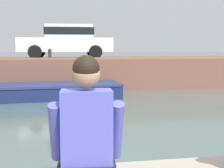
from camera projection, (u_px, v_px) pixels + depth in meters
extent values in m
plane|color=#4C605B|center=(83.00, 119.00, 7.89)|extent=(400.00, 400.00, 0.00)
cube|color=brown|center=(69.00, 71.00, 15.76)|extent=(60.00, 6.00, 1.35)
cube|color=#925F4C|center=(72.00, 59.00, 12.86)|extent=(60.00, 0.24, 0.08)
cube|color=navy|center=(59.00, 92.00, 11.39)|extent=(4.51, 2.06, 0.46)
cube|color=navy|center=(59.00, 84.00, 11.36)|extent=(4.58, 2.12, 0.08)
cube|color=brown|center=(68.00, 87.00, 11.45)|extent=(0.35, 1.58, 0.06)
cube|color=white|center=(66.00, 45.00, 14.56)|extent=(4.35, 1.95, 0.64)
cube|color=white|center=(69.00, 32.00, 14.52)|extent=(2.21, 1.64, 0.60)
cube|color=black|center=(69.00, 32.00, 14.52)|extent=(2.29, 1.68, 0.33)
cylinder|color=black|center=(35.00, 52.00, 13.54)|extent=(0.61, 0.21, 0.60)
cylinder|color=black|center=(39.00, 52.00, 15.31)|extent=(0.61, 0.21, 0.60)
cylinder|color=black|center=(96.00, 52.00, 13.89)|extent=(0.61, 0.21, 0.60)
cylinder|color=black|center=(93.00, 52.00, 15.65)|extent=(0.61, 0.21, 0.60)
cylinder|color=#2D2B28|center=(50.00, 55.00, 12.82)|extent=(0.14, 0.14, 0.35)
sphere|color=#2D2B28|center=(50.00, 51.00, 12.80)|extent=(0.15, 0.15, 0.15)
cube|color=#282833|center=(87.00, 168.00, 2.47)|extent=(0.46, 0.35, 0.14)
cube|color=#4C51B2|center=(87.00, 126.00, 2.21)|extent=(0.38, 0.25, 0.52)
cylinder|color=#4C51B2|center=(117.00, 131.00, 2.29)|extent=(0.11, 0.29, 0.47)
cylinder|color=#4C51B2|center=(56.00, 132.00, 2.24)|extent=(0.11, 0.29, 0.47)
sphere|color=#A37556|center=(86.00, 74.00, 2.17)|extent=(0.20, 0.20, 0.20)
sphere|color=black|center=(86.00, 69.00, 2.15)|extent=(0.19, 0.19, 0.19)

